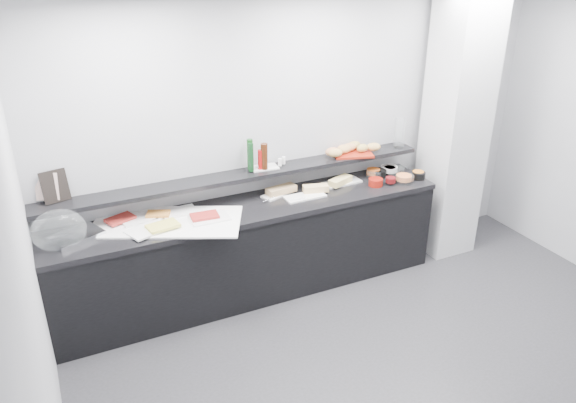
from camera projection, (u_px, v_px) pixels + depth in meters
name	position (u px, v px, depth m)	size (l,w,h in m)	color
ground	(423.00, 383.00, 4.25)	(5.00, 5.00, 0.00)	#2D2D30
back_wall	(306.00, 137.00, 5.32)	(5.00, 0.02, 2.70)	#A5A7AC
ceiling	(473.00, 10.00, 3.11)	(5.00, 5.00, 0.00)	white
column	(455.00, 127.00, 5.61)	(0.50, 0.50, 2.70)	silver
buffet_cabinet	(252.00, 252.00, 5.20)	(3.60, 0.60, 0.85)	black
counter_top	(251.00, 209.00, 5.01)	(3.62, 0.62, 0.05)	black
wall_shelf	(243.00, 175.00, 5.04)	(3.60, 0.25, 0.04)	black
cloche_base	(76.00, 236.00, 4.44)	(0.38, 0.26, 0.04)	silver
cloche_dome	(59.00, 231.00, 4.31)	(0.42, 0.27, 0.34)	white
linen_runner	(167.00, 222.00, 4.70)	(1.22, 0.58, 0.01)	white
platter_meat_a	(140.00, 218.00, 4.73)	(0.32, 0.21, 0.01)	white
food_meat_a	(120.00, 219.00, 4.68)	(0.23, 0.15, 0.02)	maroon
platter_salmon	(179.00, 212.00, 4.84)	(0.30, 0.20, 0.01)	white
food_salmon	(158.00, 214.00, 4.76)	(0.19, 0.12, 0.02)	orange
platter_cheese	(148.00, 230.00, 4.54)	(0.33, 0.22, 0.01)	white
food_cheese	(163.00, 226.00, 4.56)	(0.25, 0.16, 0.02)	#D9CF54
platter_meat_b	(209.00, 218.00, 4.73)	(0.32, 0.22, 0.01)	white
food_meat_b	(205.00, 216.00, 4.73)	(0.23, 0.15, 0.02)	maroon
sandwich_plate_left	(278.00, 194.00, 5.21)	(0.31, 0.13, 0.01)	white
sandwich_food_left	(281.00, 190.00, 5.21)	(0.29, 0.11, 0.06)	tan
tongs_left	(269.00, 199.00, 5.08)	(0.01, 0.01, 0.16)	silver
sandwich_plate_mid	(305.00, 196.00, 5.16)	(0.38, 0.16, 0.01)	white
sandwich_food_mid	(316.00, 188.00, 5.24)	(0.24, 0.09, 0.06)	#DFB675
tongs_mid	(299.00, 199.00, 5.08)	(0.01, 0.01, 0.16)	#B8BABF
sandwich_plate_right	(342.00, 182.00, 5.46)	(0.38, 0.16, 0.01)	silver
sandwich_food_right	(340.00, 181.00, 5.40)	(0.26, 0.10, 0.06)	#DFC775
tongs_right	(339.00, 186.00, 5.35)	(0.01, 0.01, 0.16)	silver
bowl_glass_fruit	(374.00, 174.00, 5.57)	(0.15, 0.15, 0.07)	white
fill_glass_fruit	(373.00, 171.00, 5.62)	(0.13, 0.13, 0.05)	orange
bowl_black_jam	(380.00, 173.00, 5.60)	(0.13, 0.13, 0.07)	black
fill_black_jam	(390.00, 169.00, 5.66)	(0.12, 0.12, 0.05)	#4E0B10
bowl_glass_cream	(395.00, 170.00, 5.67)	(0.19, 0.19, 0.07)	white
fill_glass_cream	(389.00, 169.00, 5.68)	(0.17, 0.17, 0.05)	white
bowl_red_jam	(376.00, 182.00, 5.40)	(0.14, 0.14, 0.07)	maroon
fill_red_jam	(391.00, 180.00, 5.42)	(0.10, 0.10, 0.05)	#550C0E
bowl_glass_salmon	(405.00, 179.00, 5.47)	(0.18, 0.18, 0.07)	white
fill_glass_salmon	(404.00, 178.00, 5.47)	(0.15, 0.15, 0.05)	orange
bowl_black_fruit	(419.00, 175.00, 5.55)	(0.13, 0.13, 0.07)	black
fill_black_fruit	(418.00, 174.00, 5.56)	(0.11, 0.11, 0.05)	orange
framed_print	(55.00, 186.00, 4.44)	(0.21, 0.02, 0.26)	black
print_art	(47.00, 187.00, 4.43)	(0.18, 0.00, 0.22)	#D4A399
condiment_tray	(264.00, 167.00, 5.15)	(0.25, 0.15, 0.01)	white
bottle_green_a	(251.00, 157.00, 5.00)	(0.05, 0.05, 0.26)	#0D3216
bottle_brown	(264.00, 156.00, 5.05)	(0.06, 0.06, 0.24)	#3A190A
bottle_green_b	(250.00, 154.00, 5.04)	(0.05, 0.05, 0.28)	#103C13
bottle_hot	(261.00, 160.00, 5.06)	(0.05, 0.05, 0.18)	#AC0C0D
shaker_salt	(280.00, 162.00, 5.15)	(0.04, 0.04, 0.07)	white
shaker_pepper	(284.00, 160.00, 5.20)	(0.03, 0.03, 0.07)	white
bread_tray	(352.00, 154.00, 5.47)	(0.37, 0.26, 0.02)	maroon
bread_roll_nw	(344.00, 149.00, 5.44)	(0.13, 0.08, 0.08)	tan
bread_roll_n	(354.00, 145.00, 5.54)	(0.15, 0.09, 0.08)	#AD8E42
bread_roll_ne	(349.00, 147.00, 5.48)	(0.14, 0.09, 0.08)	#BC7E47
bread_roll_sw	(335.00, 153.00, 5.33)	(0.13, 0.09, 0.08)	tan
bread_roll_s	(362.00, 148.00, 5.46)	(0.12, 0.08, 0.08)	#B59545
bread_roll_se	(374.00, 147.00, 5.49)	(0.14, 0.09, 0.08)	tan
bread_roll_midw	(332.00, 152.00, 5.37)	(0.15, 0.09, 0.08)	#BA7347
bread_roll_mide	(345.00, 149.00, 5.43)	(0.15, 0.09, 0.08)	tan
carafe	(400.00, 133.00, 5.60)	(0.11, 0.11, 0.30)	white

